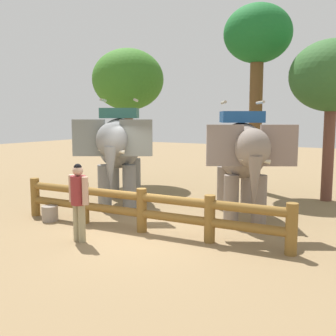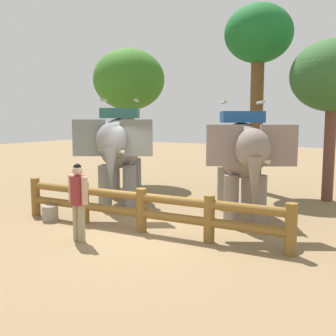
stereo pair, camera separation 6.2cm
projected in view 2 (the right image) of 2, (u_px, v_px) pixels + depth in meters
The scene contains 9 objects.
ground_plane at pixel (136, 234), 9.34m from camera, with size 60.00×60.00×0.00m, color olive.
log_fence at pixel (141, 207), 9.45m from camera, with size 7.16×0.52×1.05m.
elephant_near_left at pixel (120, 146), 12.29m from camera, with size 3.11×3.81×3.28m.
elephant_center at pixel (242, 153), 10.54m from camera, with size 2.95×3.67×3.15m.
tourist_woman_in_black at pixel (78, 197), 8.68m from camera, with size 0.60×0.39×1.73m.
tree_far_left at pixel (129, 81), 16.04m from camera, with size 2.87×2.87×5.45m.
tree_back_center at pixel (258, 41), 14.14m from camera, with size 2.42×2.42×6.69m.
tree_far_right at pixel (333, 77), 12.58m from camera, with size 2.67×2.67×5.16m.
feed_bucket at pixel (50, 213), 10.53m from camera, with size 0.42×0.42×0.40m.
Camera 2 is at (5.24, -7.44, 2.72)m, focal length 42.63 mm.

